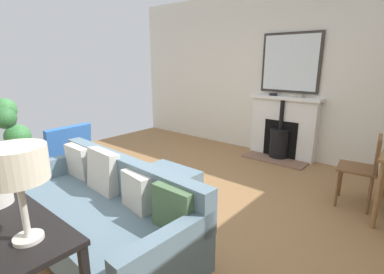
{
  "coord_description": "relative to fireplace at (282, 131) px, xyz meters",
  "views": [
    {
      "loc": [
        2.09,
        2.19,
        1.64
      ],
      "look_at": [
        -0.48,
        0.04,
        0.74
      ],
      "focal_mm": 26.59,
      "sensor_mm": 36.0,
      "label": 1
    }
  ],
  "objects": [
    {
      "name": "ottoman",
      "position": [
        2.48,
        -0.34,
        -0.22
      ],
      "size": [
        0.55,
        0.69,
        0.41
      ],
      "color": "#B2B2B7",
      "rests_on": "ground"
    },
    {
      "name": "mantel_bowl_far",
      "position": [
        -0.01,
        0.24,
        0.63
      ],
      "size": [
        0.12,
        0.12,
        0.05
      ],
      "color": "#9E9384",
      "rests_on": "fireplace"
    },
    {
      "name": "mantel_bowl_near",
      "position": [
        -0.01,
        -0.22,
        0.62
      ],
      "size": [
        0.13,
        0.13,
        0.04
      ],
      "color": "black",
      "rests_on": "fireplace"
    },
    {
      "name": "mirror_over_mantel",
      "position": [
        -0.1,
        -0.0,
        1.14
      ],
      "size": [
        0.04,
        0.98,
        0.97
      ],
      "color": "#2D2823"
    },
    {
      "name": "dining_chair_near_fireplace",
      "position": [
        1.09,
        1.44,
        0.04
      ],
      "size": [
        0.44,
        0.44,
        0.85
      ],
      "color": "brown",
      "rests_on": "ground"
    },
    {
      "name": "wall_left",
      "position": [
        -0.19,
        -0.33,
        0.95
      ],
      "size": [
        0.12,
        6.2,
        2.83
      ],
      "primitive_type": "cube",
      "color": "silver",
      "rests_on": "ground"
    },
    {
      "name": "fireplace",
      "position": [
        0.0,
        0.0,
        0.0
      ],
      "size": [
        0.57,
        1.19,
        1.07
      ],
      "color": "brown",
      "rests_on": "ground"
    },
    {
      "name": "armchair_accent",
      "position": [
        2.97,
        -1.77,
        -0.01
      ],
      "size": [
        0.7,
        0.63,
        0.84
      ],
      "color": "brown",
      "rests_on": "ground"
    },
    {
      "name": "sofa",
      "position": [
        3.44,
        -0.22,
        -0.12
      ],
      "size": [
        0.95,
        2.08,
        0.82
      ],
      "color": "#B2B2B7",
      "rests_on": "ground"
    },
    {
      "name": "table_lamp_far_end",
      "position": [
        4.23,
        0.47,
        0.71
      ],
      "size": [
        0.27,
        0.27,
        0.48
      ],
      "color": "beige",
      "rests_on": "console_table"
    },
    {
      "name": "ground_plane",
      "position": [
        2.55,
        -0.33,
        -0.47
      ],
      "size": [
        5.49,
        6.2,
        0.01
      ],
      "primitive_type": "cube",
      "color": "olive"
    }
  ]
}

